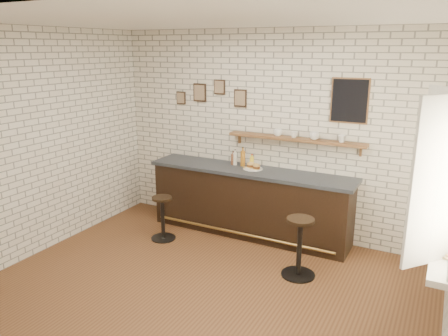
{
  "coord_description": "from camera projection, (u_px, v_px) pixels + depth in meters",
  "views": [
    {
      "loc": [
        2.32,
        -3.91,
        2.73
      ],
      "look_at": [
        -0.21,
        0.9,
        1.22
      ],
      "focal_mm": 35.0,
      "sensor_mm": 36.0,
      "label": 1
    }
  ],
  "objects": [
    {
      "name": "ground",
      "position": [
        204.0,
        289.0,
        5.11
      ],
      "size": [
        5.0,
        5.0,
        0.0
      ],
      "primitive_type": "plane",
      "color": "brown",
      "rests_on": "ground"
    },
    {
      "name": "bar_counter",
      "position": [
        249.0,
        202.0,
        6.51
      ],
      "size": [
        3.1,
        0.65,
        1.01
      ],
      "color": "black",
      "rests_on": "ground"
    },
    {
      "name": "sandwich_plate",
      "position": [
        253.0,
        169.0,
        6.39
      ],
      "size": [
        0.28,
        0.28,
        0.01
      ],
      "primitive_type": "cylinder",
      "color": "white",
      "rests_on": "bar_counter"
    },
    {
      "name": "ciabatta_sandwich",
      "position": [
        254.0,
        166.0,
        6.37
      ],
      "size": [
        0.25,
        0.17,
        0.08
      ],
      "color": "#DBAE59",
      "rests_on": "sandwich_plate"
    },
    {
      "name": "potato_chips",
      "position": [
        251.0,
        168.0,
        6.4
      ],
      "size": [
        0.26,
        0.19,
        0.0
      ],
      "color": "gold",
      "rests_on": "sandwich_plate"
    },
    {
      "name": "bitters_bottle_brown",
      "position": [
        233.0,
        159.0,
        6.61
      ],
      "size": [
        0.07,
        0.07,
        0.21
      ],
      "color": "brown",
      "rests_on": "bar_counter"
    },
    {
      "name": "bitters_bottle_white",
      "position": [
        235.0,
        159.0,
        6.59
      ],
      "size": [
        0.06,
        0.06,
        0.24
      ],
      "color": "beige",
      "rests_on": "bar_counter"
    },
    {
      "name": "bitters_bottle_amber",
      "position": [
        243.0,
        158.0,
        6.53
      ],
      "size": [
        0.07,
        0.07,
        0.29
      ],
      "color": "#A7661B",
      "rests_on": "bar_counter"
    },
    {
      "name": "condiment_bottle_yellow",
      "position": [
        252.0,
        162.0,
        6.47
      ],
      "size": [
        0.06,
        0.06,
        0.2
      ],
      "color": "yellow",
      "rests_on": "bar_counter"
    },
    {
      "name": "bar_stool_left",
      "position": [
        163.0,
        216.0,
        6.36
      ],
      "size": [
        0.36,
        0.36,
        0.65
      ],
      "color": "black",
      "rests_on": "ground"
    },
    {
      "name": "bar_stool_right",
      "position": [
        299.0,
        245.0,
        5.31
      ],
      "size": [
        0.44,
        0.44,
        0.76
      ],
      "color": "black",
      "rests_on": "ground"
    },
    {
      "name": "wall_shelf",
      "position": [
        295.0,
        139.0,
        6.15
      ],
      "size": [
        2.0,
        0.18,
        0.18
      ],
      "color": "brown",
      "rests_on": "ground"
    },
    {
      "name": "shelf_cup_a",
      "position": [
        278.0,
        133.0,
        6.25
      ],
      "size": [
        0.18,
        0.18,
        0.1
      ],
      "primitive_type": "imported",
      "rotation": [
        0.0,
        0.0,
        0.68
      ],
      "color": "white",
      "rests_on": "wall_shelf"
    },
    {
      "name": "shelf_cup_b",
      "position": [
        294.0,
        135.0,
        6.14
      ],
      "size": [
        0.13,
        0.13,
        0.09
      ],
      "primitive_type": "imported",
      "rotation": [
        0.0,
        0.0,
        1.03
      ],
      "color": "white",
      "rests_on": "wall_shelf"
    },
    {
      "name": "shelf_cup_c",
      "position": [
        314.0,
        136.0,
        6.01
      ],
      "size": [
        0.16,
        0.16,
        0.11
      ],
      "primitive_type": "imported",
      "rotation": [
        0.0,
        0.0,
        1.32
      ],
      "color": "white",
      "rests_on": "wall_shelf"
    },
    {
      "name": "shelf_cup_d",
      "position": [
        342.0,
        139.0,
        5.84
      ],
      "size": [
        0.12,
        0.12,
        0.1
      ],
      "primitive_type": "imported",
      "rotation": [
        0.0,
        0.0,
        0.12
      ],
      "color": "white",
      "rests_on": "wall_shelf"
    },
    {
      "name": "back_wall_decor",
      "position": [
        287.0,
        98.0,
        6.15
      ],
      "size": [
        2.96,
        0.02,
        0.56
      ],
      "color": "black",
      "rests_on": "ground"
    },
    {
      "name": "window_sill",
      "position": [
        442.0,
        252.0,
        4.05
      ],
      "size": [
        0.2,
        1.35,
        0.06
      ],
      "color": "white",
      "rests_on": "ground"
    },
    {
      "name": "casement_window",
      "position": [
        448.0,
        174.0,
        3.87
      ],
      "size": [
        0.4,
        1.3,
        1.56
      ],
      "color": "white",
      "rests_on": "ground"
    },
    {
      "name": "book_lower",
      "position": [
        440.0,
        252.0,
        3.96
      ],
      "size": [
        0.24,
        0.28,
        0.02
      ],
      "primitive_type": "imported",
      "rotation": [
        0.0,
        0.0,
        -0.27
      ],
      "color": "tan",
      "rests_on": "window_sill"
    },
    {
      "name": "book_upper",
      "position": [
        441.0,
        249.0,
        3.97
      ],
      "size": [
        0.22,
        0.26,
        0.02
      ],
      "primitive_type": "imported",
      "rotation": [
        0.0,
        0.0,
        -0.3
      ],
      "color": "tan",
      "rests_on": "book_lower"
    }
  ]
}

